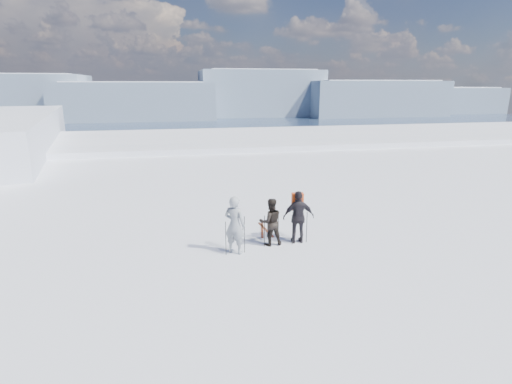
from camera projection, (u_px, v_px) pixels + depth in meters
lake_basin at (227, 202)px, 42.45m from camera, size 820.00×820.00×71.62m
far_mountain_range at (202, 97)px, 449.99m from camera, size 770.00×110.00×53.00m
skier_grey at (235, 225)px, 13.36m from camera, size 0.87×0.81×2.00m
skier_dark at (271, 222)px, 14.10m from camera, size 0.85×0.67×1.72m
skier_pack at (299, 217)px, 14.27m from camera, size 1.17×0.59×1.92m
backpack at (298, 181)px, 14.18m from camera, size 0.43×0.27×0.62m
ski_poles at (269, 231)px, 13.91m from camera, size 3.03×0.56×1.30m
skis_loose at (264, 230)px, 15.73m from camera, size 0.50×1.70×0.03m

